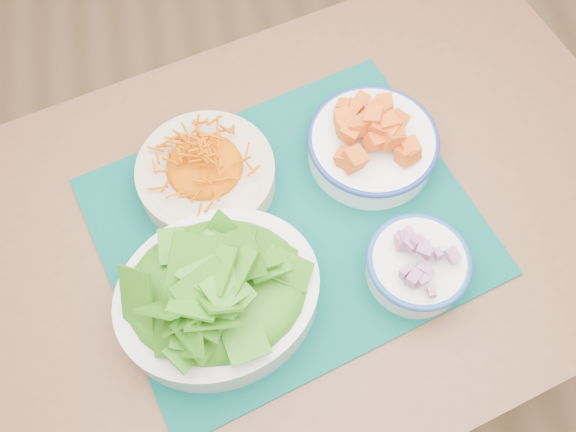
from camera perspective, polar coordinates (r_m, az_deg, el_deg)
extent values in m
plane|color=#AD8053|center=(1.76, 9.20, -5.19)|extent=(4.00, 4.00, 0.00)
cube|color=brown|center=(0.99, 1.92, -0.61)|extent=(1.25, 0.99, 0.04)
cylinder|color=brown|center=(1.47, -21.85, -4.60)|extent=(0.06, 0.06, 0.71)
cylinder|color=brown|center=(1.60, 12.65, 9.29)|extent=(0.06, 0.06, 0.71)
cube|color=#003430|center=(0.96, 0.00, -0.85)|extent=(0.64, 0.57, 0.00)
cylinder|color=beige|center=(0.98, -7.25, 3.57)|extent=(0.23, 0.23, 0.05)
ellipsoid|color=#E36300|center=(0.95, -7.54, 4.85)|extent=(0.18, 0.18, 0.04)
cylinder|color=white|center=(1.01, 7.45, 6.11)|extent=(0.26, 0.26, 0.05)
torus|color=navy|center=(0.99, 7.59, 6.75)|extent=(0.20, 0.20, 0.01)
ellipsoid|color=orange|center=(0.97, 7.80, 7.71)|extent=(0.17, 0.17, 0.05)
ellipsoid|color=#1A620A|center=(0.83, -6.62, -5.62)|extent=(0.25, 0.21, 0.08)
cylinder|color=white|center=(0.93, 11.37, -4.41)|extent=(0.16, 0.16, 0.05)
torus|color=#204995|center=(0.91, 11.60, -3.93)|extent=(0.15, 0.15, 0.01)
ellipsoid|color=#710B47|center=(0.89, 11.82, -3.46)|extent=(0.12, 0.12, 0.03)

